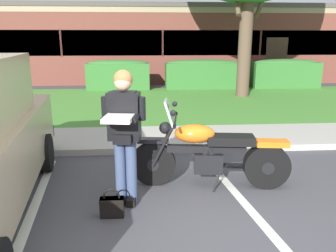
# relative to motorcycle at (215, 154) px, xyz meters

# --- Properties ---
(ground_plane) EXTENTS (140.00, 140.00, 0.00)m
(ground_plane) POSITION_rel_motorcycle_xyz_m (-0.13, -1.21, -0.49)
(ground_plane) COLOR #424247
(curb_strip) EXTENTS (60.00, 0.20, 0.12)m
(curb_strip) POSITION_rel_motorcycle_xyz_m (-0.13, 1.50, -0.43)
(curb_strip) COLOR #ADA89E
(curb_strip) RESTS_ON ground
(concrete_walk) EXTENTS (60.00, 1.50, 0.08)m
(concrete_walk) POSITION_rel_motorcycle_xyz_m (-0.13, 2.35, -0.45)
(concrete_walk) COLOR #ADA89E
(concrete_walk) RESTS_ON ground
(grass_lawn) EXTENTS (60.00, 6.23, 0.06)m
(grass_lawn) POSITION_rel_motorcycle_xyz_m (-0.13, 6.22, -0.46)
(grass_lawn) COLOR #478433
(grass_lawn) RESTS_ON ground
(stall_stripe_0) EXTENTS (0.66, 4.38, 0.01)m
(stall_stripe_0) POSITION_rel_motorcycle_xyz_m (-2.33, -1.01, -0.49)
(stall_stripe_0) COLOR silver
(stall_stripe_0) RESTS_ON ground
(stall_stripe_1) EXTENTS (0.66, 4.38, 0.01)m
(stall_stripe_1) POSITION_rel_motorcycle_xyz_m (0.34, -1.01, -0.49)
(stall_stripe_1) COLOR silver
(stall_stripe_1) RESTS_ON ground
(motorcycle) EXTENTS (2.24, 0.82, 1.26)m
(motorcycle) POSITION_rel_motorcycle_xyz_m (0.00, 0.00, 0.00)
(motorcycle) COLOR black
(motorcycle) RESTS_ON ground
(rider_person) EXTENTS (0.53, 0.62, 1.70)m
(rider_person) POSITION_rel_motorcycle_xyz_m (-1.23, -0.44, 0.52)
(rider_person) COLOR black
(rider_person) RESTS_ON ground
(handbag) EXTENTS (0.28, 0.13, 0.36)m
(handbag) POSITION_rel_motorcycle_xyz_m (-1.39, -0.75, -0.34)
(handbag) COLOR black
(handbag) RESTS_ON ground
(hedge_left) EXTENTS (2.49, 0.90, 1.24)m
(hedge_left) POSITION_rel_motorcycle_xyz_m (-2.03, 9.18, 0.16)
(hedge_left) COLOR #336B2D
(hedge_left) RESTS_ON ground
(hedge_center_left) EXTENTS (3.08, 0.90, 1.24)m
(hedge_center_left) POSITION_rel_motorcycle_xyz_m (1.42, 9.18, 0.16)
(hedge_center_left) COLOR #336B2D
(hedge_center_left) RESTS_ON ground
(hedge_center_right) EXTENTS (2.79, 0.90, 1.24)m
(hedge_center_right) POSITION_rel_motorcycle_xyz_m (4.88, 9.18, 0.16)
(hedge_center_right) COLOR #336B2D
(hedge_center_right) RESTS_ON ground
(brick_building) EXTENTS (26.46, 8.74, 3.59)m
(brick_building) POSITION_rel_motorcycle_xyz_m (-0.14, 15.10, 1.31)
(brick_building) COLOR brown
(brick_building) RESTS_ON ground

